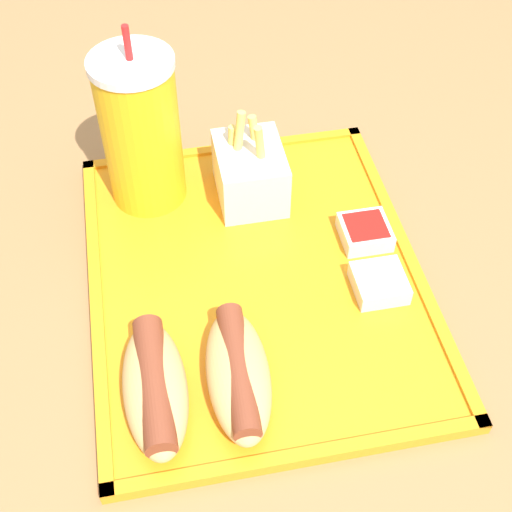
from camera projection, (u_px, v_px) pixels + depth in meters
The scene contains 8 objects.
dining_table at pixel (282, 473), 0.96m from camera, with size 1.39×1.11×0.71m.
food_tray at pixel (256, 279), 0.72m from camera, with size 0.41×0.33×0.01m.
soda_cup at pixel (141, 131), 0.73m from camera, with size 0.08×0.08×0.21m.
hot_dog_far at pixel (155, 387), 0.61m from camera, with size 0.14×0.06×0.04m.
hot_dog_near at pixel (238, 373), 0.62m from camera, with size 0.14×0.06×0.04m.
fries_carton at pixel (250, 172), 0.77m from camera, with size 0.09×0.07×0.11m.
sauce_cup_mayo at pixel (379, 283), 0.70m from camera, with size 0.05×0.05×0.02m.
sauce_cup_ketchup at pixel (365, 231), 0.74m from camera, with size 0.05×0.05×0.02m.
Camera 1 is at (-0.40, 0.11, 1.27)m, focal length 50.00 mm.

